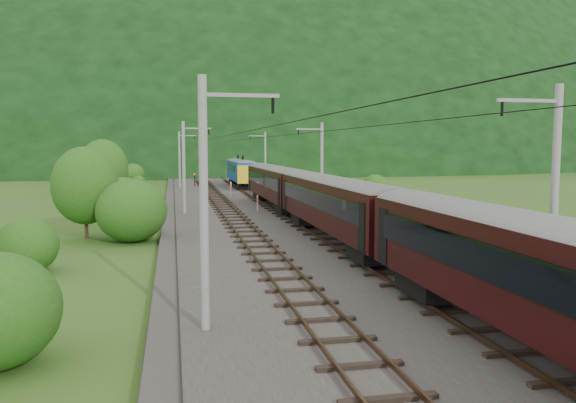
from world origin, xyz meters
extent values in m
plane|color=#2B4D18|center=(0.00, 0.00, 0.00)|extent=(600.00, 600.00, 0.00)
cube|color=#38332D|center=(0.00, 10.00, 0.15)|extent=(14.00, 220.00, 0.30)
cube|color=#513522|center=(-3.12, 10.00, 0.49)|extent=(0.08, 220.00, 0.15)
cube|color=#513522|center=(-1.68, 10.00, 0.49)|extent=(0.08, 220.00, 0.15)
cube|color=black|center=(-2.40, 10.00, 0.36)|extent=(2.40, 220.00, 0.12)
cube|color=#513522|center=(1.68, 10.00, 0.49)|extent=(0.08, 220.00, 0.15)
cube|color=#513522|center=(3.12, 10.00, 0.49)|extent=(0.08, 220.00, 0.15)
cube|color=black|center=(2.40, 10.00, 0.36)|extent=(2.40, 220.00, 0.12)
cylinder|color=gray|center=(-6.20, 0.00, 4.30)|extent=(0.28, 0.28, 8.00)
cube|color=gray|center=(-5.00, 0.00, 7.70)|extent=(2.40, 0.12, 0.12)
cylinder|color=black|center=(-4.00, 0.00, 7.40)|extent=(0.10, 0.10, 0.50)
cylinder|color=gray|center=(-6.20, 32.00, 4.30)|extent=(0.28, 0.28, 8.00)
cube|color=gray|center=(-5.00, 32.00, 7.70)|extent=(2.40, 0.12, 0.12)
cylinder|color=black|center=(-4.00, 32.00, 7.40)|extent=(0.10, 0.10, 0.50)
cylinder|color=gray|center=(-6.20, 64.00, 4.30)|extent=(0.28, 0.28, 8.00)
cube|color=gray|center=(-5.00, 64.00, 7.70)|extent=(2.40, 0.12, 0.12)
cylinder|color=black|center=(-4.00, 64.00, 7.40)|extent=(0.10, 0.10, 0.50)
cylinder|color=gray|center=(-6.20, 96.00, 4.30)|extent=(0.28, 0.28, 8.00)
cube|color=gray|center=(-5.00, 96.00, 7.70)|extent=(2.40, 0.12, 0.12)
cylinder|color=black|center=(-4.00, 96.00, 7.40)|extent=(0.10, 0.10, 0.50)
cylinder|color=gray|center=(-6.20, 128.00, 4.30)|extent=(0.28, 0.28, 8.00)
cube|color=gray|center=(-5.00, 128.00, 7.70)|extent=(2.40, 0.12, 0.12)
cylinder|color=black|center=(-4.00, 128.00, 7.40)|extent=(0.10, 0.10, 0.50)
cylinder|color=gray|center=(6.20, 0.00, 4.30)|extent=(0.28, 0.28, 8.00)
cube|color=gray|center=(5.00, 0.00, 7.70)|extent=(2.40, 0.12, 0.12)
cylinder|color=black|center=(4.00, 0.00, 7.40)|extent=(0.10, 0.10, 0.50)
cylinder|color=gray|center=(6.20, 32.00, 4.30)|extent=(0.28, 0.28, 8.00)
cube|color=gray|center=(5.00, 32.00, 7.70)|extent=(2.40, 0.12, 0.12)
cylinder|color=black|center=(4.00, 32.00, 7.40)|extent=(0.10, 0.10, 0.50)
cylinder|color=gray|center=(6.20, 64.00, 4.30)|extent=(0.28, 0.28, 8.00)
cube|color=gray|center=(5.00, 64.00, 7.70)|extent=(2.40, 0.12, 0.12)
cylinder|color=black|center=(4.00, 64.00, 7.40)|extent=(0.10, 0.10, 0.50)
cylinder|color=gray|center=(6.20, 96.00, 4.30)|extent=(0.28, 0.28, 8.00)
cube|color=gray|center=(5.00, 96.00, 7.70)|extent=(2.40, 0.12, 0.12)
cylinder|color=black|center=(4.00, 96.00, 7.40)|extent=(0.10, 0.10, 0.50)
cylinder|color=gray|center=(6.20, 128.00, 4.30)|extent=(0.28, 0.28, 8.00)
cube|color=gray|center=(5.00, 128.00, 7.70)|extent=(2.40, 0.12, 0.12)
cylinder|color=black|center=(4.00, 128.00, 7.40)|extent=(0.10, 0.10, 0.50)
cylinder|color=black|center=(-2.40, 10.00, 7.10)|extent=(0.03, 198.00, 0.03)
cylinder|color=black|center=(2.40, 10.00, 7.10)|extent=(0.03, 198.00, 0.03)
ellipsoid|color=black|center=(0.00, 260.00, 0.00)|extent=(504.00, 360.00, 244.00)
cube|color=black|center=(2.40, -5.22, 2.69)|extent=(2.56, 19.43, 2.65)
cylinder|color=slate|center=(2.40, -5.22, 3.88)|extent=(2.56, 19.34, 2.56)
cube|color=black|center=(1.10, -5.22, 3.01)|extent=(0.05, 17.10, 1.02)
cube|color=black|center=(2.40, 1.58, 0.97)|extent=(1.94, 2.83, 0.80)
cube|color=black|center=(2.40, 14.89, 2.69)|extent=(2.56, 19.43, 2.65)
cylinder|color=slate|center=(2.40, 14.89, 3.88)|extent=(2.56, 19.34, 2.56)
cube|color=black|center=(1.10, 14.89, 3.01)|extent=(0.05, 17.10, 1.02)
cube|color=black|center=(3.70, 14.89, 3.01)|extent=(0.05, 17.10, 1.02)
cube|color=black|center=(2.40, 8.09, 0.97)|extent=(1.94, 2.83, 0.80)
cube|color=black|center=(2.40, 21.69, 0.97)|extent=(1.94, 2.83, 0.80)
cube|color=black|center=(2.40, 35.01, 2.69)|extent=(2.56, 19.43, 2.65)
cylinder|color=slate|center=(2.40, 35.01, 3.88)|extent=(2.56, 19.34, 2.56)
cube|color=black|center=(1.10, 35.01, 3.01)|extent=(0.05, 17.10, 1.02)
cube|color=black|center=(3.70, 35.01, 3.01)|extent=(0.05, 17.10, 1.02)
cube|color=black|center=(2.40, 28.20, 0.97)|extent=(1.94, 2.83, 0.80)
cube|color=black|center=(2.40, 41.81, 0.97)|extent=(1.94, 2.83, 0.80)
cube|color=#134698|center=(2.40, 63.07, 2.69)|extent=(2.56, 15.90, 2.65)
cylinder|color=slate|center=(2.40, 63.07, 3.88)|extent=(2.56, 15.82, 2.56)
cube|color=black|center=(1.10, 63.07, 3.01)|extent=(0.05, 13.99, 1.02)
cube|color=black|center=(3.70, 63.07, 3.01)|extent=(0.05, 13.99, 1.02)
cube|color=black|center=(2.40, 57.50, 0.97)|extent=(1.94, 2.83, 0.80)
cube|color=black|center=(2.40, 68.63, 0.97)|extent=(1.94, 2.83, 0.80)
cube|color=yellow|center=(2.40, 70.82, 2.51)|extent=(2.61, 0.50, 2.39)
cube|color=yellow|center=(2.40, 55.32, 2.51)|extent=(2.61, 0.50, 2.39)
cube|color=black|center=(2.40, 66.07, 4.50)|extent=(0.08, 1.60, 0.80)
cylinder|color=red|center=(-0.52, 47.94, 1.15)|extent=(0.18, 0.18, 1.71)
cylinder|color=red|center=(0.29, 32.19, 1.05)|extent=(0.16, 0.16, 1.50)
cylinder|color=black|center=(-4.06, 65.44, 1.18)|extent=(0.12, 0.12, 1.75)
sphere|color=red|center=(-4.06, 65.44, 2.10)|extent=(0.21, 0.21, 0.21)
ellipsoid|color=#255516|center=(-14.12, 11.14, 1.34)|extent=(2.99, 2.99, 2.69)
ellipsoid|color=#255516|center=(-9.79, 19.34, 2.03)|extent=(4.51, 4.51, 4.05)
ellipsoid|color=#255516|center=(-11.22, 31.30, 1.78)|extent=(3.95, 3.95, 3.55)
ellipsoid|color=#255516|center=(-12.88, 44.84, 1.38)|extent=(3.07, 3.07, 2.76)
ellipsoid|color=#255516|center=(-15.01, 57.67, 1.78)|extent=(3.96, 3.96, 3.56)
ellipsoid|color=#255516|center=(-12.15, 68.25, 0.92)|extent=(2.04, 2.04, 1.84)
ellipsoid|color=#255516|center=(-13.68, 79.64, 1.66)|extent=(3.69, 3.69, 3.32)
ellipsoid|color=#255516|center=(-10.63, 91.53, 1.65)|extent=(3.67, 3.67, 3.30)
cylinder|color=black|center=(-12.83, 21.13, 1.66)|extent=(0.24, 0.24, 3.33)
ellipsoid|color=#255516|center=(-12.83, 21.13, 3.57)|extent=(4.28, 4.28, 5.13)
cylinder|color=black|center=(-13.81, 39.70, 1.86)|extent=(0.24, 0.24, 3.72)
ellipsoid|color=#255516|center=(-13.81, 39.70, 3.98)|extent=(4.78, 4.78, 5.74)
cylinder|color=black|center=(-18.16, 58.71, 1.56)|extent=(0.24, 0.24, 3.12)
ellipsoid|color=#255516|center=(-18.16, 58.71, 3.34)|extent=(4.01, 4.01, 4.81)
ellipsoid|color=#255516|center=(10.01, 21.07, 1.19)|extent=(2.65, 2.65, 2.39)
ellipsoid|color=#255516|center=(14.47, 40.34, 1.40)|extent=(3.11, 3.11, 2.80)
ellipsoid|color=#255516|center=(13.41, 57.16, 0.86)|extent=(1.92, 1.92, 1.73)
camera|label=1|loc=(-7.12, -17.60, 6.10)|focal=35.00mm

